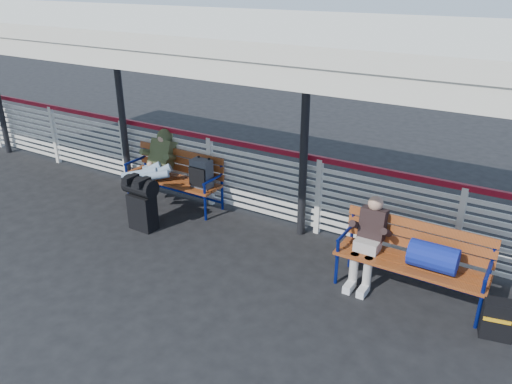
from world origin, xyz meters
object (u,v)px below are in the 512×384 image
Objects in this scene: bench_left at (184,173)px; companion_person at (368,240)px; luggage_stack at (142,201)px; suitcase_side at (498,319)px; bench_right at (422,255)px; traveler_man at (152,169)px.

companion_person is (3.45, -0.60, -0.00)m from bench_left.
luggage_stack is 5.07m from suitcase_side.
bench_left is 1.00× the size of bench_right.
luggage_stack is 1.02m from bench_left.
suitcase_side is at bearing -10.54° from companion_person.
bench_right is at bearing 149.84° from suitcase_side.
luggage_stack is at bearing 169.43° from suitcase_side.
traveler_man reaches higher than companion_person.
traveler_man is 3.82m from companion_person.
bench_left reaches higher than luggage_stack.
bench_left is at bearing 171.82° from bench_right.
traveler_man is at bearing 119.09° from luggage_stack.
suitcase_side is at bearing -10.11° from bench_left.
traveler_man is (-0.35, 0.65, 0.25)m from luggage_stack.
bench_left is 5.14m from suitcase_side.
suitcase_side is (1.60, -0.30, -0.37)m from companion_person.
companion_person is 1.67m from suitcase_side.
companion_person is at bearing 7.85° from luggage_stack.
traveler_man reaches higher than suitcase_side.
suitcase_side is (5.06, 0.11, -0.24)m from luggage_stack.
traveler_man is (-4.47, 0.23, 0.13)m from bench_right.
bench_left is at bearing 45.08° from traveler_man.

